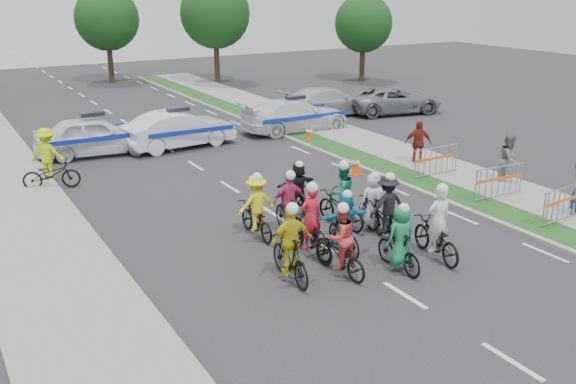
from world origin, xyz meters
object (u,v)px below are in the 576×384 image
rider_10 (256,212)px  civilian_suv (394,100)px  tree_2 (364,24)px  tree_1 (215,14)px  rider_2 (340,248)px  cone_1 (309,133)px  spectator_1 (509,159)px  rider_11 (298,191)px  barrier_1 (499,183)px  parked_bike (51,174)px  rider_0 (436,234)px  rider_8 (341,202)px  rider_9 (289,209)px  rider_7 (372,207)px  police_car_0 (94,136)px  police_car_2 (295,115)px  tree_4 (107,19)px  rider_1 (400,244)px  rider_6 (310,231)px  rider_5 (345,226)px  police_car_1 (179,129)px  marshal_hiviz (47,154)px  cone_0 (356,165)px  rider_4 (386,213)px  barrier_2 (436,162)px  barrier_0 (564,205)px  spectator_2 (418,143)px  civilian_sedan (327,102)px  rider_3 (290,251)px

rider_10 → civilian_suv: rider_10 is taller
tree_2 → tree_1: bearing=156.0°
rider_2 → cone_1: (6.36, 11.52, -0.34)m
civilian_suv → spectator_1: (-4.50, -11.56, 0.18)m
rider_11 → barrier_1: bearing=153.3°
spectator_1 → parked_bike: (-13.44, 7.28, -0.39)m
rider_0 → rider_11: size_ratio=1.22×
rider_8 → barrier_1: rider_8 is taller
rider_11 → parked_bike: size_ratio=0.90×
rider_9 → rider_7: bearing=164.5°
police_car_0 → police_car_2: (9.01, -0.39, -0.04)m
parked_bike → rider_10: bearing=-135.1°
police_car_2 → spectator_1: bearing=-166.7°
rider_10 → tree_4: 29.84m
civilian_suv → spectator_1: 12.41m
rider_1 → rider_6: rider_6 is taller
rider_5 → police_car_1: (0.32, 12.31, 0.03)m
marshal_hiviz → cone_0: (9.54, -4.95, -0.56)m
rider_0 → marshal_hiviz: (-6.98, 11.84, 0.25)m
police_car_1 → cone_1: size_ratio=6.58×
rider_4 → police_car_0: (-4.50, 12.65, 0.05)m
rider_11 → rider_0: bearing=99.0°
barrier_2 → rider_8: bearing=-158.5°
rider_8 → barrier_1: size_ratio=0.98×
civilian_suv → marshal_hiviz: 18.09m
rider_5 → barrier_1: 6.58m
spectator_1 → parked_bike: bearing=127.0°
tree_1 → cone_1: bearing=-101.0°
rider_7 → spectator_1: bearing=-159.8°
rider_2 → rider_5: bearing=-134.7°
rider_7 → rider_0: bearing=105.6°
police_car_2 → barrier_2: 8.75m
rider_11 → tree_2: tree_2 is taller
barrier_0 → tree_4: bearing=96.4°
rider_1 → rider_10: size_ratio=0.94×
rider_4 → spectator_2: 7.46m
rider_1 → cone_0: bearing=-116.3°
marshal_hiviz → barrier_1: size_ratio=0.91×
tree_2 → barrier_1: bearing=-116.7°
police_car_0 → tree_4: 19.71m
civilian_suv → rider_11: bearing=142.4°
civilian_sedan → barrier_2: size_ratio=2.52×
police_car_0 → spectator_1: bearing=-127.8°
rider_3 → rider_5: (1.99, 0.70, -0.02)m
rider_9 → spectator_1: (8.66, 0.15, 0.17)m
police_car_0 → police_car_1: police_car_0 is taller
cone_0 → police_car_0: bearing=134.7°
police_car_1 → parked_bike: size_ratio=2.50×
rider_7 → cone_0: rider_7 is taller
police_car_2 → marshal_hiviz: 11.42m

